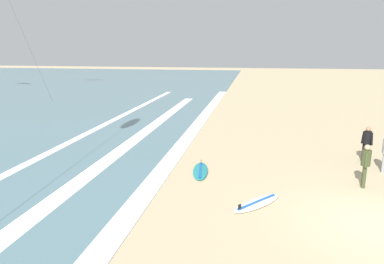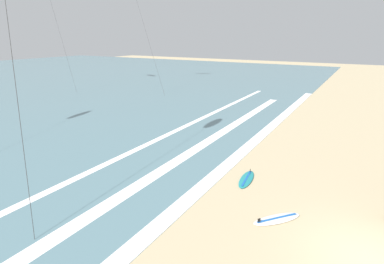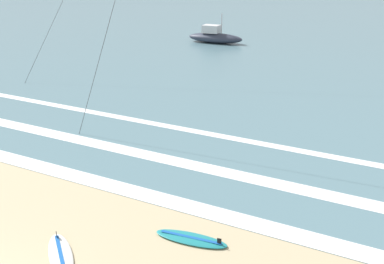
% 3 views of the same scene
% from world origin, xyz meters
% --- Properties ---
extents(ground_plane, '(160.00, 160.00, 0.00)m').
position_xyz_m(ground_plane, '(0.00, 0.00, 0.00)').
color(ground_plane, tan).
extents(wave_foam_shoreline, '(57.21, 0.79, 0.01)m').
position_xyz_m(wave_foam_shoreline, '(1.68, 7.19, 0.01)').
color(wave_foam_shoreline, white).
rests_on(wave_foam_shoreline, ocean_surface).
extents(wave_foam_mid_break, '(50.59, 0.77, 0.01)m').
position_xyz_m(wave_foam_mid_break, '(-1.19, 9.96, 0.01)').
color(wave_foam_mid_break, white).
rests_on(wave_foam_mid_break, ocean_surface).
extents(wave_foam_outer_break, '(58.28, 0.50, 0.01)m').
position_xyz_m(wave_foam_outer_break, '(-0.18, 13.22, 0.01)').
color(wave_foam_outer_break, white).
rests_on(wave_foam_outer_break, ocean_surface).
extents(surfboard_foreground_flat, '(2.16, 0.84, 0.25)m').
position_xyz_m(surfboard_foreground_flat, '(3.52, 5.62, 0.05)').
color(surfboard_foreground_flat, teal).
rests_on(surfboard_foreground_flat, ground).
extents(surfboard_near_water, '(1.99, 1.81, 0.25)m').
position_xyz_m(surfboard_near_water, '(0.84, 3.35, 0.05)').
color(surfboard_near_water, silver).
rests_on(surfboard_near_water, ground).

